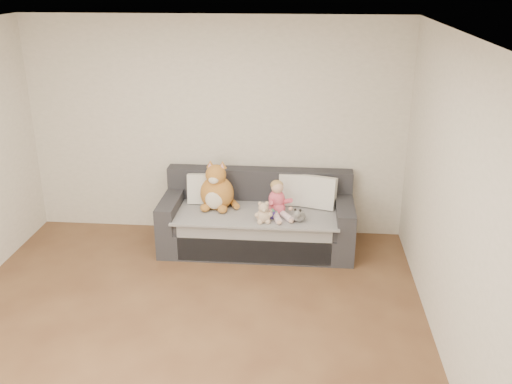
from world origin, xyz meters
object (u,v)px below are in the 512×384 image
(plush_cat, at_px, (217,190))
(sippy_cup, at_px, (272,213))
(toddler, at_px, (278,201))
(sofa, at_px, (257,221))
(teddy_bear, at_px, (263,214))

(plush_cat, relative_size, sippy_cup, 5.02)
(sippy_cup, bearing_deg, toddler, 62.36)
(sofa, xyz_separation_m, teddy_bear, (0.10, -0.39, 0.26))
(toddler, relative_size, sippy_cup, 3.50)
(teddy_bear, distance_m, sippy_cup, 0.15)
(plush_cat, height_order, sippy_cup, plush_cat)
(teddy_bear, bearing_deg, sippy_cup, 40.58)
(toddler, bearing_deg, plush_cat, 146.78)
(toddler, height_order, plush_cat, plush_cat)
(plush_cat, xyz_separation_m, teddy_bear, (0.57, -0.37, -0.12))
(plush_cat, bearing_deg, sofa, 9.35)
(toddler, distance_m, sippy_cup, 0.16)
(plush_cat, distance_m, sippy_cup, 0.72)
(sofa, xyz_separation_m, plush_cat, (-0.47, -0.02, 0.38))
(toddler, xyz_separation_m, teddy_bear, (-0.14, -0.22, -0.07))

